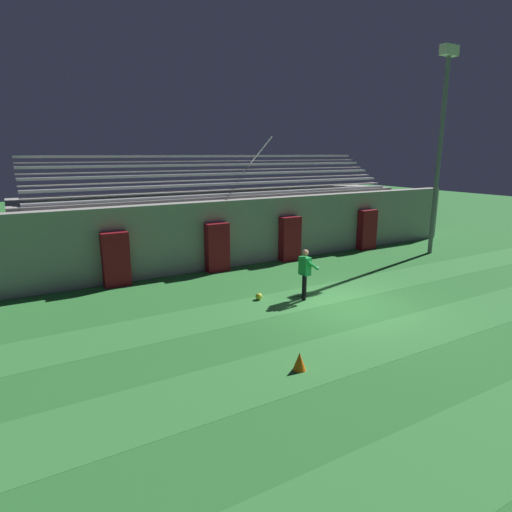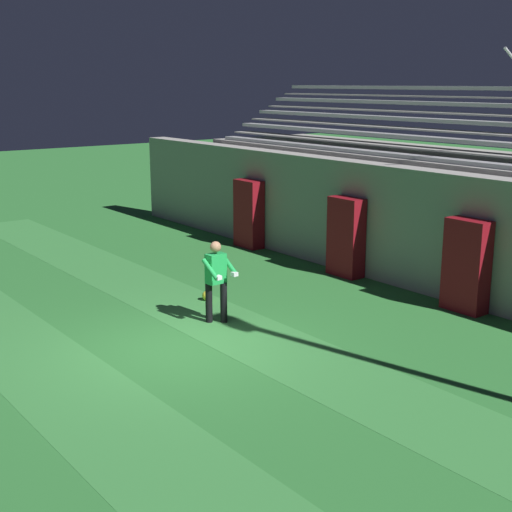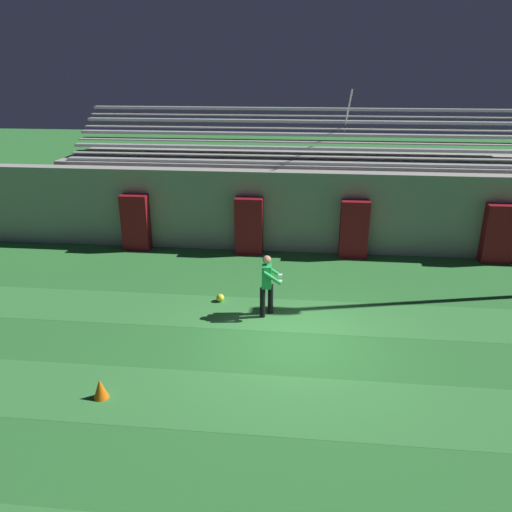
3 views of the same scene
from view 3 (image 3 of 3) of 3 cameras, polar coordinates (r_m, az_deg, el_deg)
name	(u,v)px [view 3 (image 3 of 3)]	position (r m, az deg, el deg)	size (l,w,h in m)	color
ground_plane	(295,343)	(11.98, 4.44, -9.94)	(80.00, 80.00, 0.00)	#2D7533
turf_stripe_mid	(291,405)	(10.08, 4.02, -16.57)	(28.00, 1.86, 0.01)	#38843D
turf_stripe_far	(296,315)	(13.23, 4.63, -6.76)	(28.00, 1.86, 0.01)	#38843D
back_wall	(302,211)	(17.45, 5.23, 5.10)	(24.00, 0.60, 2.80)	#999691
padding_pillar_gate_left	(249,226)	(17.15, -0.82, 3.45)	(0.94, 0.44, 1.97)	maroon
padding_pillar_gate_right	(354,229)	(17.12, 11.14, 3.01)	(0.94, 0.44, 1.97)	maroon
padding_pillar_far_left	(136,222)	(18.04, -13.58, 3.75)	(0.94, 0.44, 1.97)	maroon
padding_pillar_far_right	(498,234)	(18.16, 25.93, 2.29)	(0.94, 0.44, 1.97)	maroon
bleacher_stand	(303,193)	(19.69, 5.37, 7.24)	(18.00, 4.05, 5.43)	#999691
goalkeeper	(267,282)	(12.80, 1.31, -2.95)	(0.57, 0.59, 1.67)	black
soccer_ball	(220,298)	(13.91, -4.11, -4.79)	(0.22, 0.22, 0.22)	yellow
traffic_cone	(100,389)	(10.57, -17.36, -14.27)	(0.30, 0.30, 0.42)	orange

